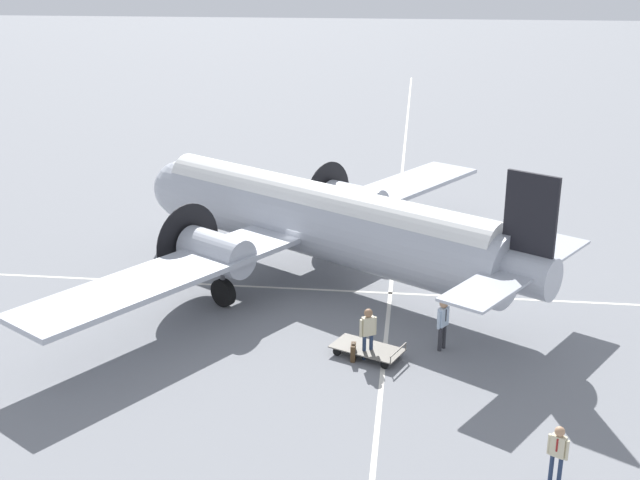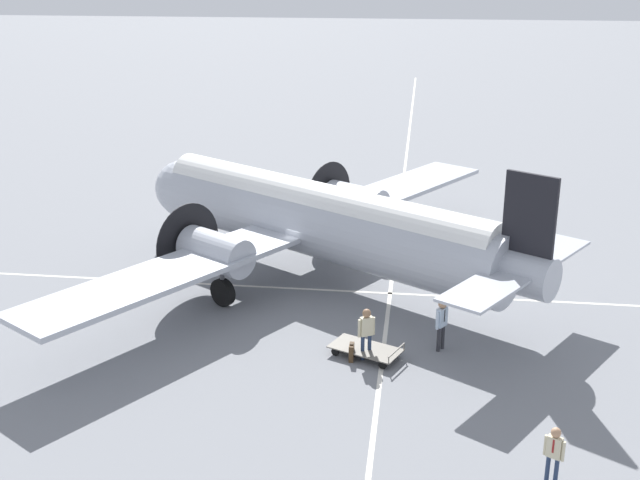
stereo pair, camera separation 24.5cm
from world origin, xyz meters
The scene contains 9 objects.
ground_plane centered at (0.00, 0.00, 0.00)m, with size 300.00×300.00×0.00m, color slate.
apron_line_eastwest centered at (0.00, 2.96, 0.00)m, with size 120.00×0.16×0.01m.
apron_line_northsouth centered at (1.01, 0.00, 0.00)m, with size 0.16×120.00×0.01m.
airliner_main centered at (-0.24, -0.38, 2.62)m, with size 23.00×19.34×6.09m.
crew_foreground centered at (12.75, 7.60, 1.00)m, with size 0.34×0.49×1.63m.
passenger_boarding centered at (5.67, 4.88, 1.14)m, with size 0.55×0.41×1.86m.
ramp_agent centered at (6.64, 2.41, 1.11)m, with size 0.38×0.55×1.81m.
suitcase_near_door centered at (6.79, 1.94, 0.29)m, with size 0.43×0.15×0.62m.
baggage_cart centered at (6.49, 2.40, 0.28)m, with size 2.05×2.64×0.56m.
Camera 2 is at (30.59, 3.96, 12.70)m, focal length 45.00 mm.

